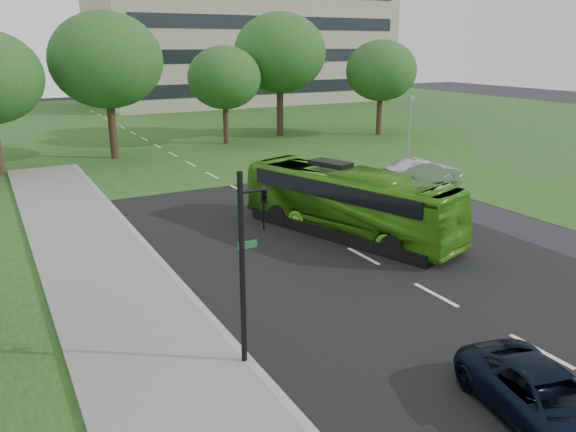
% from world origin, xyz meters
% --- Properties ---
extents(ground, '(160.00, 160.00, 0.00)m').
position_xyz_m(ground, '(0.00, 0.00, 0.00)').
color(ground, black).
rests_on(ground, ground).
extents(street_surfaces, '(120.00, 120.00, 0.15)m').
position_xyz_m(street_surfaces, '(-0.38, 22.75, 0.03)').
color(street_surfaces, black).
rests_on(street_surfaces, ground).
extents(office_building, '(40.10, 20.10, 25.00)m').
position_xyz_m(office_building, '(21.96, 61.96, 12.50)').
color(office_building, gray).
rests_on(office_building, ground).
extents(tree_park_b, '(7.68, 7.68, 10.07)m').
position_xyz_m(tree_park_b, '(-4.08, 26.62, 6.79)').
color(tree_park_b, black).
rests_on(tree_park_b, ground).
extents(tree_park_c, '(5.87, 5.87, 7.80)m').
position_xyz_m(tree_park_c, '(5.37, 28.52, 5.29)').
color(tree_park_c, black).
rests_on(tree_park_c, ground).
extents(tree_park_d, '(7.99, 7.99, 10.57)m').
position_xyz_m(tree_park_d, '(11.33, 30.29, 7.15)').
color(tree_park_d, black).
rests_on(tree_park_d, ground).
extents(tree_park_e, '(6.22, 6.22, 8.29)m').
position_xyz_m(tree_park_e, '(19.39, 26.41, 5.63)').
color(tree_park_e, black).
rests_on(tree_park_e, ground).
extents(bus, '(5.43, 10.45, 2.85)m').
position_xyz_m(bus, '(1.00, 4.56, 1.42)').
color(bus, '#3E9118').
rests_on(bus, ground).
extents(sedan, '(4.60, 2.17, 1.46)m').
position_xyz_m(sedan, '(10.03, 10.00, 0.73)').
color(sedan, '#9A9A9E').
rests_on(sedan, ground).
extents(suv, '(2.86, 4.69, 1.22)m').
position_xyz_m(suv, '(-2.50, -8.00, 0.61)').
color(suv, black).
rests_on(suv, ground).
extents(traffic_light, '(0.81, 0.24, 5.06)m').
position_xyz_m(traffic_light, '(-7.04, -2.80, 2.97)').
color(traffic_light, black).
rests_on(traffic_light, ground).
extents(camera_pole, '(0.37, 0.32, 4.50)m').
position_xyz_m(camera_pole, '(13.75, 15.70, 2.90)').
color(camera_pole, gray).
rests_on(camera_pole, ground).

